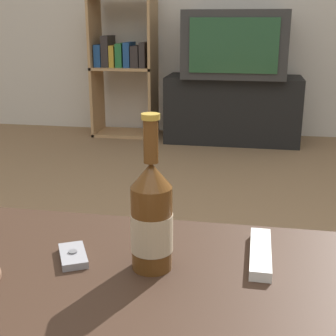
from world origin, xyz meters
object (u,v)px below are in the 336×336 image
(television, at_px, (235,44))
(remote_control, at_px, (260,253))
(bookshelf, at_px, (123,63))
(tv_stand, at_px, (233,109))
(cell_phone, at_px, (73,256))
(beer_bottle, at_px, (152,218))

(television, xyz_separation_m, remote_control, (0.17, -2.58, -0.28))
(bookshelf, bearing_deg, tv_stand, -4.13)
(television, height_order, cell_phone, television)
(bookshelf, xyz_separation_m, beer_bottle, (0.81, -2.72, -0.04))
(television, relative_size, cell_phone, 6.71)
(beer_bottle, bearing_deg, remote_control, 20.04)
(cell_phone, height_order, remote_control, remote_control)
(tv_stand, distance_m, television, 0.46)
(television, height_order, beer_bottle, television)
(tv_stand, bearing_deg, cell_phone, -93.99)
(tv_stand, xyz_separation_m, cell_phone, (-0.19, -2.66, 0.18))
(television, xyz_separation_m, cell_phone, (-0.19, -2.65, -0.28))
(cell_phone, xyz_separation_m, remote_control, (0.36, 0.07, 0.00))
(tv_stand, height_order, remote_control, tv_stand)
(bookshelf, xyz_separation_m, remote_control, (1.01, -2.65, -0.13))
(tv_stand, xyz_separation_m, television, (-0.00, -0.00, 0.46))
(bookshelf, relative_size, beer_bottle, 3.54)
(television, relative_size, beer_bottle, 2.42)
(television, bearing_deg, cell_phone, -93.99)
(cell_phone, bearing_deg, beer_bottle, -28.19)
(tv_stand, relative_size, cell_phone, 9.15)
(beer_bottle, bearing_deg, cell_phone, 179.09)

